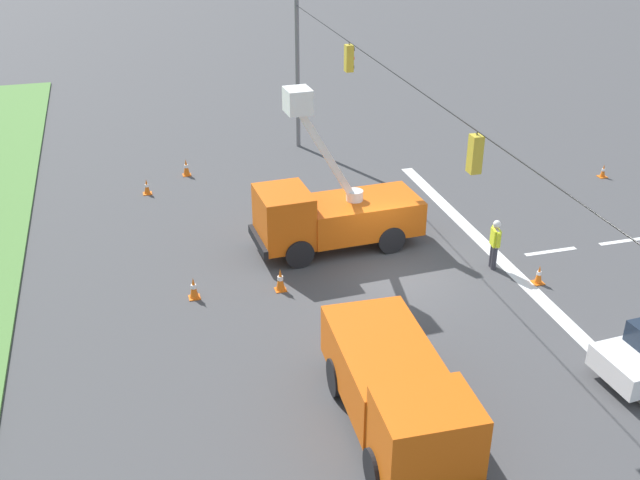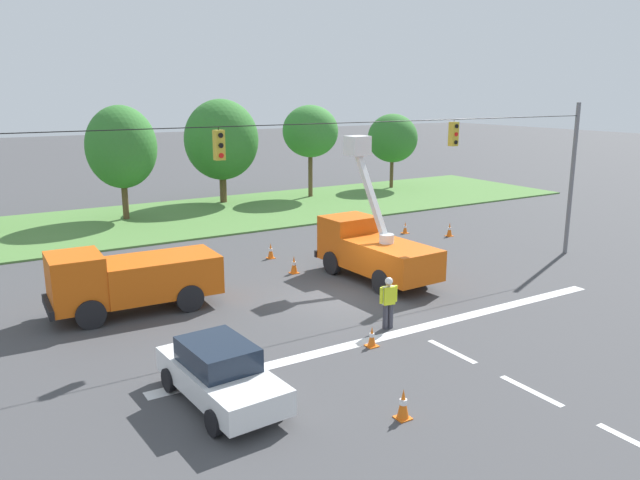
# 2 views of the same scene
# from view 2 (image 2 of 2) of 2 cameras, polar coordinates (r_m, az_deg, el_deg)

# --- Properties ---
(ground_plane) EXTENTS (200.00, 200.00, 0.00)m
(ground_plane) POSITION_cam_2_polar(r_m,az_deg,el_deg) (24.00, 2.18, -5.28)
(ground_plane) COLOR #424244
(grass_verge) EXTENTS (56.00, 12.00, 0.10)m
(grass_verge) POSITION_cam_2_polar(r_m,az_deg,el_deg) (39.74, -12.35, 2.04)
(grass_verge) COLOR #517F3D
(grass_verge) RESTS_ON ground
(lane_markings) EXTENTS (17.60, 15.25, 0.01)m
(lane_markings) POSITION_cam_2_polar(r_m,az_deg,el_deg) (20.01, 10.93, -9.45)
(lane_markings) COLOR silver
(lane_markings) RESTS_ON ground
(signal_gantry) EXTENTS (26.20, 0.33, 7.20)m
(signal_gantry) POSITION_cam_2_polar(r_m,az_deg,el_deg) (23.02, 2.37, 4.80)
(signal_gantry) COLOR slate
(signal_gantry) RESTS_ON ground
(tree_centre) EXTENTS (4.15, 4.54, 6.93)m
(tree_centre) POSITION_cam_2_polar(r_m,az_deg,el_deg) (39.39, -17.71, 8.09)
(tree_centre) COLOR brown
(tree_centre) RESTS_ON ground
(tree_east) EXTENTS (5.09, 5.07, 7.21)m
(tree_east) POSITION_cam_2_polar(r_m,az_deg,el_deg) (43.96, -9.00, 9.03)
(tree_east) COLOR brown
(tree_east) RESTS_ON ground
(tree_far_east) EXTENTS (3.94, 4.32, 6.74)m
(tree_far_east) POSITION_cam_2_polar(r_m,az_deg,el_deg) (45.86, -0.90, 9.89)
(tree_far_east) COLOR brown
(tree_far_east) RESTS_ON ground
(tree_east_end) EXTENTS (3.87, 4.16, 5.97)m
(tree_east_end) POSITION_cam_2_polar(r_m,az_deg,el_deg) (50.64, 6.64, 9.22)
(tree_east_end) COLOR brown
(tree_east_end) RESTS_ON ground
(utility_truck_bucket_lift) EXTENTS (2.53, 6.01, 5.89)m
(utility_truck_bucket_lift) POSITION_cam_2_polar(r_m,az_deg,el_deg) (26.13, 4.82, -0.67)
(utility_truck_bucket_lift) COLOR #D6560F
(utility_truck_bucket_lift) RESTS_ON ground
(utility_truck_support_near) EXTENTS (6.03, 2.48, 2.33)m
(utility_truck_support_near) POSITION_cam_2_polar(r_m,az_deg,el_deg) (23.17, -16.89, -3.38)
(utility_truck_support_near) COLOR #D6560F
(utility_truck_support_near) RESTS_ON ground
(sedan_white) EXTENTS (2.14, 4.41, 1.56)m
(sedan_white) POSITION_cam_2_polar(r_m,az_deg,el_deg) (16.27, -9.11, -11.90)
(sedan_white) COLOR white
(sedan_white) RESTS_ON ground
(road_worker) EXTENTS (0.64, 0.29, 1.77)m
(road_worker) POSITION_cam_2_polar(r_m,az_deg,el_deg) (20.80, 6.27, -5.44)
(road_worker) COLOR #383842
(road_worker) RESTS_ON ground
(traffic_cone_foreground_left) EXTENTS (0.36, 0.36, 0.65)m
(traffic_cone_foreground_left) POSITION_cam_2_polar(r_m,az_deg,el_deg) (34.93, 7.79, 1.11)
(traffic_cone_foreground_left) COLOR orange
(traffic_cone_foreground_left) RESTS_ON ground
(traffic_cone_foreground_right) EXTENTS (0.36, 0.36, 0.75)m
(traffic_cone_foreground_right) POSITION_cam_2_polar(r_m,az_deg,el_deg) (34.64, 11.76, 0.94)
(traffic_cone_foreground_right) COLOR orange
(traffic_cone_foreground_right) RESTS_ON ground
(traffic_cone_mid_right) EXTENTS (0.36, 0.36, 0.78)m
(traffic_cone_mid_right) POSITION_cam_2_polar(r_m,az_deg,el_deg) (27.05, -2.39, -2.26)
(traffic_cone_mid_right) COLOR orange
(traffic_cone_mid_right) RESTS_ON ground
(traffic_cone_near_bucket) EXTENTS (0.36, 0.36, 0.65)m
(traffic_cone_near_bucket) POSITION_cam_2_polar(r_m,az_deg,el_deg) (19.56, 4.77, -8.81)
(traffic_cone_near_bucket) COLOR orange
(traffic_cone_near_bucket) RESTS_ON ground
(traffic_cone_lane_edge_a) EXTENTS (0.36, 0.36, 0.77)m
(traffic_cone_lane_edge_a) POSITION_cam_2_polar(r_m,az_deg,el_deg) (15.62, 7.62, -14.64)
(traffic_cone_lane_edge_a) COLOR orange
(traffic_cone_lane_edge_a) RESTS_ON ground
(traffic_cone_lane_edge_b) EXTENTS (0.36, 0.36, 0.73)m
(traffic_cone_lane_edge_b) POSITION_cam_2_polar(r_m,az_deg,el_deg) (29.51, -4.53, -1.00)
(traffic_cone_lane_edge_b) COLOR orange
(traffic_cone_lane_edge_b) RESTS_ON ground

